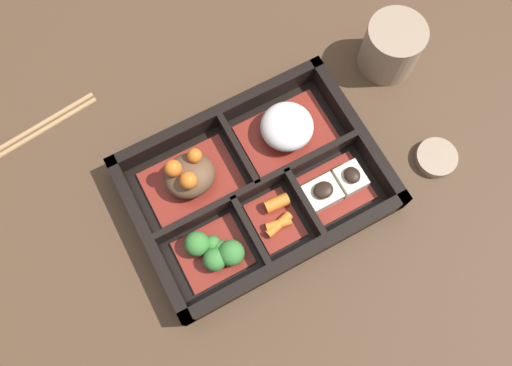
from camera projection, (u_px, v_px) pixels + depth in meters
name	position (u px, v px, depth m)	size (l,w,h in m)	color
ground_plane	(256.00, 189.00, 0.65)	(3.00, 3.00, 0.00)	#4C3523
bento_base	(256.00, 188.00, 0.64)	(0.31, 0.22, 0.01)	black
bento_rim	(257.00, 186.00, 0.63)	(0.31, 0.22, 0.04)	black
bowl_stew	(190.00, 176.00, 0.62)	(0.12, 0.08, 0.06)	maroon
bowl_rice	(287.00, 128.00, 0.64)	(0.12, 0.08, 0.04)	maroon
bowl_greens	(215.00, 251.00, 0.60)	(0.08, 0.07, 0.04)	maroon
bowl_carrots	(278.00, 217.00, 0.62)	(0.05, 0.07, 0.02)	maroon
bowl_tofu	(335.00, 187.00, 0.63)	(0.08, 0.07, 0.03)	maroon
tea_cup	(392.00, 46.00, 0.67)	(0.08, 0.08, 0.07)	gray
chopsticks	(26.00, 135.00, 0.67)	(0.21, 0.04, 0.01)	#A87F51
sauce_dish	(436.00, 158.00, 0.66)	(0.05, 0.05, 0.01)	gray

